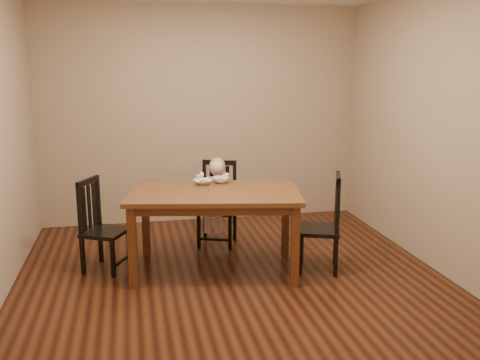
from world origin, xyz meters
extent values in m
cube|color=#48230F|center=(0.00, 0.00, 0.00)|extent=(4.00, 4.00, 0.01)
cube|color=tan|center=(0.00, 2.00, 1.35)|extent=(4.00, 0.01, 2.70)
cube|color=tan|center=(0.00, -2.00, 1.35)|extent=(4.00, 0.01, 2.70)
cube|color=tan|center=(2.00, 0.00, 1.35)|extent=(0.01, 4.00, 2.70)
cube|color=#533013|center=(-0.12, 0.20, 0.78)|extent=(1.75, 1.23, 0.04)
cube|color=#533013|center=(-0.12, 0.20, 0.72)|extent=(1.60, 1.08, 0.09)
cube|color=#533013|center=(-0.91, -0.07, 0.38)|extent=(0.09, 0.09, 0.76)
cube|color=#533013|center=(0.52, -0.33, 0.38)|extent=(0.09, 0.09, 0.76)
cube|color=#533013|center=(-0.76, 0.73, 0.38)|extent=(0.09, 0.09, 0.76)
cube|color=#533013|center=(0.67, 0.47, 0.38)|extent=(0.09, 0.09, 0.76)
cube|color=black|center=(0.02, 0.96, 0.39)|extent=(0.51, 0.50, 0.04)
cube|color=black|center=(0.24, 1.06, 0.19)|extent=(0.05, 0.05, 0.37)
cube|color=black|center=(-0.08, 1.18, 0.19)|extent=(0.05, 0.05, 0.37)
cube|color=black|center=(0.13, 0.75, 0.19)|extent=(0.05, 0.05, 0.37)
cube|color=black|center=(-0.20, 0.87, 0.19)|extent=(0.05, 0.05, 0.37)
cube|color=black|center=(0.24, 1.06, 0.67)|extent=(0.05, 0.05, 0.52)
cube|color=black|center=(-0.08, 1.18, 0.67)|extent=(0.05, 0.05, 0.52)
cube|color=black|center=(0.08, 1.12, 0.90)|extent=(0.37, 0.16, 0.05)
cube|color=black|center=(0.17, 1.09, 0.64)|extent=(0.04, 0.03, 0.45)
cube|color=black|center=(0.08, 1.12, 0.64)|extent=(0.04, 0.03, 0.45)
cube|color=black|center=(-0.01, 1.15, 0.64)|extent=(0.04, 0.03, 0.45)
cube|color=black|center=(-1.16, 0.44, 0.38)|extent=(0.51, 0.52, 0.04)
cube|color=black|center=(-1.23, 0.66, 0.18)|extent=(0.05, 0.05, 0.36)
cube|color=black|center=(-1.38, 0.36, 0.18)|extent=(0.05, 0.05, 0.36)
cube|color=black|center=(-0.94, 0.52, 0.18)|extent=(0.05, 0.05, 0.36)
cube|color=black|center=(-1.10, 0.22, 0.18)|extent=(0.05, 0.05, 0.36)
cube|color=black|center=(-1.23, 0.66, 0.65)|extent=(0.05, 0.05, 0.51)
cube|color=black|center=(-1.38, 0.36, 0.65)|extent=(0.05, 0.05, 0.51)
cube|color=black|center=(-1.30, 0.51, 0.88)|extent=(0.20, 0.35, 0.05)
cube|color=black|center=(-1.26, 0.59, 0.63)|extent=(0.03, 0.04, 0.44)
cube|color=black|center=(-1.30, 0.51, 0.63)|extent=(0.03, 0.04, 0.44)
cube|color=black|center=(-1.34, 0.43, 0.63)|extent=(0.03, 0.04, 0.44)
cube|color=black|center=(0.88, 0.04, 0.40)|extent=(0.51, 0.52, 0.04)
cube|color=black|center=(0.97, -0.19, 0.19)|extent=(0.05, 0.05, 0.38)
cube|color=black|center=(1.10, 0.14, 0.19)|extent=(0.05, 0.05, 0.38)
cube|color=black|center=(0.66, -0.07, 0.19)|extent=(0.05, 0.05, 0.38)
cube|color=black|center=(0.78, 0.26, 0.19)|extent=(0.05, 0.05, 0.38)
cube|color=black|center=(0.97, -0.19, 0.69)|extent=(0.05, 0.05, 0.53)
cube|color=black|center=(1.10, 0.14, 0.69)|extent=(0.05, 0.05, 0.53)
cube|color=black|center=(1.03, -0.02, 0.93)|extent=(0.17, 0.38, 0.06)
cube|color=black|center=(1.00, -0.11, 0.66)|extent=(0.03, 0.05, 0.46)
cube|color=black|center=(1.03, -0.02, 0.66)|extent=(0.03, 0.05, 0.46)
cube|color=black|center=(1.07, 0.07, 0.66)|extent=(0.03, 0.05, 0.46)
imported|color=silver|center=(-0.19, 0.51, 0.82)|extent=(0.20, 0.20, 0.05)
imported|color=silver|center=(0.00, 0.55, 0.83)|extent=(0.21, 0.21, 0.06)
cube|color=silver|center=(-0.23, 0.50, 0.85)|extent=(0.09, 0.10, 0.05)
cube|color=silver|center=(-0.23, 0.50, 0.84)|extent=(0.04, 0.04, 0.01)
camera|label=1|loc=(-0.89, -4.68, 1.98)|focal=40.00mm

